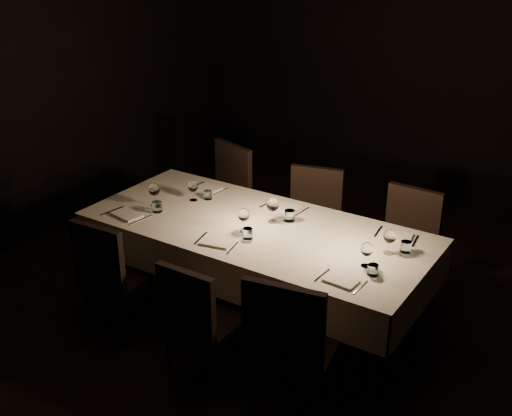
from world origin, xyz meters
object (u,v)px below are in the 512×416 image
Objects in this scene: chair_near_right at (290,343)px; chair_near_center at (197,318)px; chair_near_left at (110,272)px; chair_far_center at (313,218)px; dining_table at (256,235)px; chair_far_right at (406,241)px; chair_far_left at (224,193)px.

chair_near_center is at bearing -8.44° from chair_near_right.
chair_near_right is at bearing -178.72° from chair_near_center.
chair_near_left is 1.74m from chair_far_center.
chair_near_left reaches higher than dining_table.
chair_near_left is at bearing -132.92° from chair_far_right.
chair_near_right is 1.02× the size of chair_far_left.
chair_far_right is (0.81, 0.01, -0.00)m from chair_far_center.
chair_near_center is 0.90× the size of chair_far_left.
chair_far_right is (0.07, 1.66, -0.04)m from chair_near_right.
chair_far_right is (1.58, 1.57, 0.01)m from chair_near_left.
dining_table is 1.20m from chair_far_right.
chair_far_left reaches higher than chair_far_right.
chair_far_left reaches higher than dining_table.
chair_near_right is at bearing -90.05° from chair_far_right.
chair_far_center is at bearing -119.34° from chair_near_left.
chair_near_right reaches higher than dining_table.
chair_far_right is at bearing -138.33° from chair_near_left.
dining_table is 0.87m from chair_near_center.
chair_near_center is (0.85, -0.11, -0.01)m from chair_near_left.
chair_far_center is (0.89, 0.03, -0.02)m from chair_far_left.
chair_near_left reaches higher than chair_near_center.
chair_far_center is at bearing 88.51° from dining_table.
chair_near_left is 1.54m from chair_far_left.
chair_near_right is 1.08× the size of chair_far_right.
chair_near_right is (1.51, -0.09, 0.04)m from chair_near_left.
chair_far_right is (0.83, 0.84, -0.18)m from dining_table.
dining_table is 1.20m from chair_far_left.
chair_near_left is (-0.75, -0.73, -0.19)m from dining_table.
chair_far_right is at bearing 17.31° from chair_far_left.
chair_far_right is (1.70, 0.03, -0.03)m from chair_far_left.
chair_far_center reaches higher than chair_near_center.
chair_near_center is 0.88× the size of chair_near_right.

